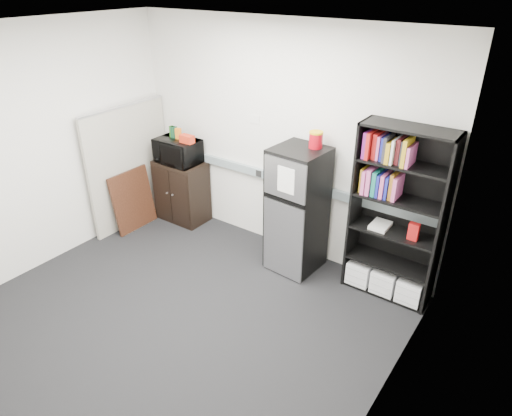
# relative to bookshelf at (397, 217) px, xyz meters

# --- Properties ---
(floor) EXTENTS (4.00, 4.00, 0.00)m
(floor) POSITION_rel_bookshelf_xyz_m (-1.53, -1.57, -0.91)
(floor) COLOR black
(floor) RESTS_ON ground
(wall_back) EXTENTS (4.00, 0.02, 2.70)m
(wall_back) POSITION_rel_bookshelf_xyz_m (-1.53, 0.18, 0.44)
(wall_back) COLOR white
(wall_back) RESTS_ON floor
(wall_right) EXTENTS (0.02, 3.50, 2.70)m
(wall_right) POSITION_rel_bookshelf_xyz_m (0.47, -1.57, 0.44)
(wall_right) COLOR white
(wall_right) RESTS_ON floor
(wall_left) EXTENTS (0.02, 3.50, 2.70)m
(wall_left) POSITION_rel_bookshelf_xyz_m (-3.53, -1.57, 0.44)
(wall_left) COLOR white
(wall_left) RESTS_ON floor
(ceiling) EXTENTS (4.00, 3.50, 0.02)m
(ceiling) POSITION_rel_bookshelf_xyz_m (-1.53, -1.57, 1.79)
(ceiling) COLOR white
(ceiling) RESTS_ON wall_back
(electrical_raceway) EXTENTS (3.92, 0.05, 0.10)m
(electrical_raceway) POSITION_rel_bookshelf_xyz_m (-1.53, 0.15, -0.01)
(electrical_raceway) COLOR gray
(electrical_raceway) RESTS_ON wall_back
(wall_note) EXTENTS (0.14, 0.00, 0.10)m
(wall_note) POSITION_rel_bookshelf_xyz_m (-1.88, 0.18, 0.64)
(wall_note) COLOR white
(wall_note) RESTS_ON wall_back
(bookshelf) EXTENTS (0.90, 0.34, 1.85)m
(bookshelf) POSITION_rel_bookshelf_xyz_m (0.00, 0.00, 0.00)
(bookshelf) COLOR black
(bookshelf) RESTS_ON floor
(cubicle_partition) EXTENTS (0.06, 1.30, 1.62)m
(cubicle_partition) POSITION_rel_bookshelf_xyz_m (-3.43, -0.49, -0.10)
(cubicle_partition) COLOR gray
(cubicle_partition) RESTS_ON floor
(cabinet) EXTENTS (0.68, 0.45, 0.85)m
(cabinet) POSITION_rel_bookshelf_xyz_m (-2.93, -0.06, -0.49)
(cabinet) COLOR black
(cabinet) RESTS_ON floor
(microwave) EXTENTS (0.58, 0.40, 0.32)m
(microwave) POSITION_rel_bookshelf_xyz_m (-2.93, -0.08, 0.09)
(microwave) COLOR black
(microwave) RESTS_ON cabinet
(snack_box_a) EXTENTS (0.07, 0.05, 0.15)m
(snack_box_a) POSITION_rel_bookshelf_xyz_m (-3.03, -0.05, 0.33)
(snack_box_a) COLOR #245D1A
(snack_box_a) RESTS_ON microwave
(snack_box_b) EXTENTS (0.08, 0.07, 0.15)m
(snack_box_b) POSITION_rel_bookshelf_xyz_m (-3.00, -0.05, 0.33)
(snack_box_b) COLOR #0C3924
(snack_box_b) RESTS_ON microwave
(snack_box_c) EXTENTS (0.08, 0.06, 0.14)m
(snack_box_c) POSITION_rel_bookshelf_xyz_m (-2.93, -0.05, 0.32)
(snack_box_c) COLOR orange
(snack_box_c) RESTS_ON microwave
(snack_bag) EXTENTS (0.18, 0.10, 0.10)m
(snack_bag) POSITION_rel_bookshelf_xyz_m (-2.73, -0.10, 0.30)
(snack_bag) COLOR red
(snack_bag) RESTS_ON microwave
(refrigerator) EXTENTS (0.58, 0.61, 1.45)m
(refrigerator) POSITION_rel_bookshelf_xyz_m (-1.07, -0.14, -0.19)
(refrigerator) COLOR black
(refrigerator) RESTS_ON floor
(coffee_can) EXTENTS (0.15, 0.15, 0.20)m
(coffee_can) POSITION_rel_bookshelf_xyz_m (-0.95, -0.02, 0.64)
(coffee_can) COLOR #AE0814
(coffee_can) RESTS_ON refrigerator
(framed_poster) EXTENTS (0.15, 0.62, 0.80)m
(framed_poster) POSITION_rel_bookshelf_xyz_m (-3.30, -0.61, -0.51)
(framed_poster) COLOR black
(framed_poster) RESTS_ON floor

